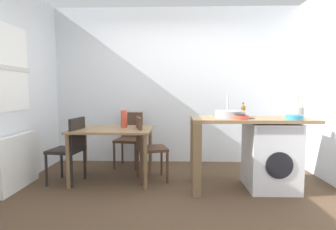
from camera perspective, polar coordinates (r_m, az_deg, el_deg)
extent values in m
plane|color=#4C3826|center=(3.27, 1.36, -17.47)|extent=(5.46, 5.46, 0.00)
cube|color=silver|center=(4.78, 1.57, 6.17)|extent=(4.60, 0.10, 2.70)
cube|color=white|center=(3.95, -30.95, 8.62)|extent=(0.01, 0.90, 1.10)
cube|color=beige|center=(3.95, -30.86, 8.63)|extent=(0.02, 0.96, 0.06)
cube|color=white|center=(4.01, -29.25, -8.66)|extent=(0.10, 0.80, 0.70)
cube|color=olive|center=(3.81, -11.80, -3.05)|extent=(1.10, 0.76, 0.03)
cylinder|color=brown|center=(3.73, -20.51, -9.25)|extent=(0.05, 0.05, 0.71)
cylinder|color=brown|center=(3.48, -4.84, -9.96)|extent=(0.05, 0.05, 0.71)
cylinder|color=brown|center=(4.33, -17.17, -7.19)|extent=(0.05, 0.05, 0.71)
cylinder|color=brown|center=(4.11, -3.77, -7.60)|extent=(0.05, 0.05, 0.71)
cube|color=black|center=(3.96, -20.90, -7.02)|extent=(0.45, 0.45, 0.04)
cube|color=black|center=(3.83, -18.68, -3.93)|extent=(0.09, 0.38, 0.45)
cylinder|color=black|center=(3.96, -24.43, -10.49)|extent=(0.04, 0.04, 0.45)
cylinder|color=black|center=(4.25, -21.67, -9.35)|extent=(0.04, 0.04, 0.45)
cylinder|color=black|center=(3.77, -19.82, -11.10)|extent=(0.04, 0.04, 0.45)
cylinder|color=black|center=(4.08, -17.28, -9.82)|extent=(0.04, 0.04, 0.45)
cube|color=#4C3323|center=(3.82, -3.43, -7.13)|extent=(0.49, 0.49, 0.04)
cube|color=#4C3323|center=(3.75, -6.17, -3.88)|extent=(0.14, 0.38, 0.45)
cylinder|color=#4C3323|center=(4.08, -1.36, -9.59)|extent=(0.04, 0.04, 0.45)
cylinder|color=#4C3323|center=(3.74, -0.14, -10.94)|extent=(0.04, 0.04, 0.45)
cylinder|color=#4C3323|center=(4.02, -6.46, -9.85)|extent=(0.04, 0.04, 0.45)
cylinder|color=#4C3323|center=(3.67, -5.71, -11.26)|extent=(0.04, 0.04, 0.45)
cube|color=#4C3323|center=(4.51, -8.40, -5.30)|extent=(0.46, 0.46, 0.04)
cube|color=#4C3323|center=(4.64, -7.68, -2.18)|extent=(0.38, 0.10, 0.45)
cylinder|color=#4C3323|center=(4.33, -6.91, -8.75)|extent=(0.04, 0.04, 0.45)
cylinder|color=#4C3323|center=(4.46, -11.36, -8.42)|extent=(0.04, 0.04, 0.45)
cylinder|color=#4C3323|center=(4.67, -5.51, -7.74)|extent=(0.04, 0.04, 0.45)
cylinder|color=#4C3323|center=(4.78, -9.68, -7.48)|extent=(0.04, 0.04, 0.45)
cube|color=olive|center=(3.57, 17.17, -0.87)|extent=(1.50, 0.68, 0.04)
cube|color=brown|center=(3.25, 6.20, -9.49)|extent=(0.10, 0.10, 0.88)
cube|color=brown|center=(3.81, 5.53, -7.32)|extent=(0.10, 0.10, 0.88)
cube|color=silver|center=(3.73, 20.92, -8.08)|extent=(0.60, 0.60, 0.86)
cylinder|color=black|center=(3.46, 22.57, -9.87)|extent=(0.32, 0.02, 0.32)
cube|color=#B2B2B7|center=(3.38, 22.76, -3.06)|extent=(0.54, 0.01, 0.08)
cylinder|color=#9EA0A5|center=(3.51, 13.06, 0.18)|extent=(0.38, 0.38, 0.09)
cylinder|color=#B2B2B7|center=(3.68, 12.55, 1.89)|extent=(0.02, 0.02, 0.28)
cylinder|color=brown|center=(3.71, 15.65, 0.72)|extent=(0.06, 0.06, 0.13)
cone|color=brown|center=(3.70, 15.69, 2.04)|extent=(0.05, 0.05, 0.04)
cylinder|color=#262626|center=(3.70, 15.70, 2.45)|extent=(0.02, 0.02, 0.01)
cylinder|color=#D84C38|center=(3.33, 15.18, -0.44)|extent=(0.19, 0.19, 0.05)
cylinder|color=maroon|center=(3.33, 15.18, -0.21)|extent=(0.15, 0.15, 0.03)
cylinder|color=gray|center=(3.83, 26.14, 0.49)|extent=(0.11, 0.11, 0.13)
cylinder|color=#99724C|center=(3.82, 25.92, 2.67)|extent=(0.01, 0.04, 0.18)
cylinder|color=#99724C|center=(3.82, 26.57, 2.65)|extent=(0.01, 0.05, 0.18)
cylinder|color=teal|center=(3.51, 25.25, -0.45)|extent=(0.20, 0.20, 0.05)
cylinder|color=#1E546B|center=(3.51, 25.26, -0.22)|extent=(0.16, 0.16, 0.03)
cylinder|color=#D84C38|center=(3.86, -9.32, -0.83)|extent=(0.09, 0.09, 0.25)
cube|color=#B2B2B7|center=(3.46, 16.82, -0.65)|extent=(0.15, 0.06, 0.01)
cube|color=#262628|center=(3.46, 16.82, -0.65)|extent=(0.15, 0.06, 0.01)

